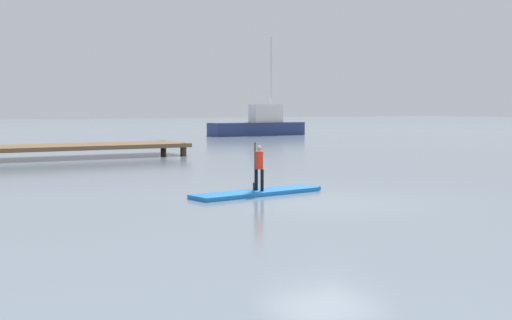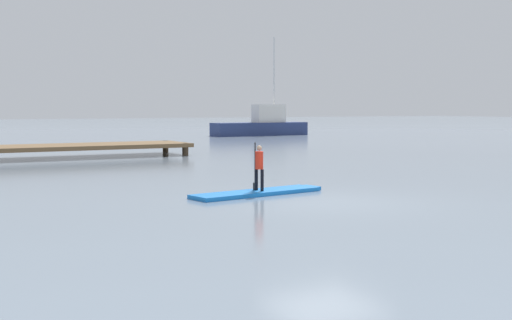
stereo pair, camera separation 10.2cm
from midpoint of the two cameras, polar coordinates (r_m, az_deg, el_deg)
The scene contains 5 objects.
ground_plane at distance 15.79m, azimuth 5.92°, elevation -3.57°, with size 240.00×240.00×0.00m, color gray.
paddleboard_near at distance 17.12m, azimuth 0.40°, elevation -2.75°, with size 3.81×1.34×0.10m.
paddler_child_solo at distance 17.06m, azimuth 0.42°, elevation -0.44°, with size 0.23×0.40×1.21m.
fishing_boat_green_midground at distance 53.40m, azimuth 0.55°, elevation 2.95°, with size 7.97×1.96×7.74m.
floating_dock at distance 30.57m, azimuth -16.34°, elevation 1.03°, with size 11.65×3.03×0.57m.
Camera 2 is at (-8.98, -12.80, 2.19)m, focal length 47.56 mm.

